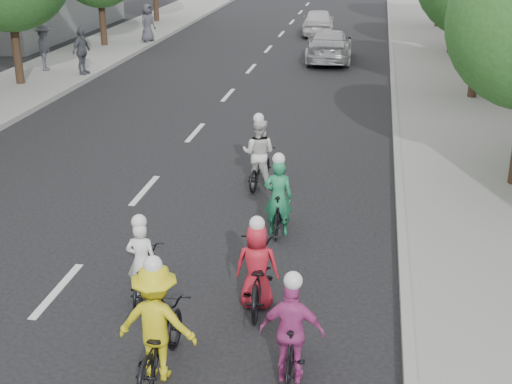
% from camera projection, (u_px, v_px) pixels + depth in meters
% --- Properties ---
extents(ground, '(120.00, 120.00, 0.00)m').
position_uv_depth(ground, '(57.00, 290.00, 12.57)').
color(ground, black).
rests_on(ground, ground).
extents(curb_left, '(0.18, 80.00, 0.18)m').
position_uv_depth(curb_left, '(10.00, 121.00, 22.67)').
color(curb_left, '#999993').
rests_on(curb_left, ground).
extents(sidewalk_right, '(4.00, 80.00, 0.15)m').
position_uv_depth(sidewalk_right, '(465.00, 143.00, 20.52)').
color(sidewalk_right, gray).
rests_on(sidewalk_right, ground).
extents(curb_right, '(0.18, 80.00, 0.18)m').
position_uv_depth(curb_right, '(396.00, 139.00, 20.81)').
color(curb_right, '#999993').
rests_on(curb_right, ground).
extents(cyclist_0, '(0.67, 1.62, 1.57)m').
position_uv_depth(cyclist_0, '(144.00, 270.00, 12.20)').
color(cyclist_0, black).
rests_on(cyclist_0, ground).
extents(cyclist_1, '(0.92, 1.49, 1.72)m').
position_uv_depth(cyclist_1, '(292.00, 340.00, 9.97)').
color(cyclist_1, black).
rests_on(cyclist_1, ground).
extents(cyclist_2, '(0.61, 1.49, 1.77)m').
position_uv_depth(cyclist_2, '(278.00, 205.00, 14.67)').
color(cyclist_2, black).
rests_on(cyclist_2, ground).
extents(cyclist_3, '(0.89, 1.70, 1.84)m').
position_uv_depth(cyclist_3, '(259.00, 160.00, 17.26)').
color(cyclist_3, black).
rests_on(cyclist_3, ground).
extents(cyclist_4, '(0.82, 2.00, 1.65)m').
position_uv_depth(cyclist_4, '(258.00, 273.00, 11.94)').
color(cyclist_4, black).
rests_on(cyclist_4, ground).
extents(cyclist_5, '(1.15, 1.91, 1.90)m').
position_uv_depth(cyclist_5, '(158.00, 331.00, 10.04)').
color(cyclist_5, black).
rests_on(cyclist_5, ground).
extents(follow_car_lead, '(2.19, 4.99, 1.43)m').
position_uv_depth(follow_car_lead, '(329.00, 46.00, 32.32)').
color(follow_car_lead, '#ADADB2').
rests_on(follow_car_lead, ground).
extents(follow_car_trail, '(1.94, 4.34, 1.45)m').
position_uv_depth(follow_car_trail, '(318.00, 22.00, 39.63)').
color(follow_car_trail, silver).
rests_on(follow_car_trail, ground).
extents(spectator_0, '(1.03, 1.39, 1.93)m').
position_uv_depth(spectator_0, '(45.00, 47.00, 29.58)').
color(spectator_0, '#4F4D5A').
rests_on(spectator_0, sidewalk_left).
extents(spectator_1, '(0.69, 1.16, 1.86)m').
position_uv_depth(spectator_1, '(82.00, 51.00, 28.85)').
color(spectator_1, '#555663').
rests_on(spectator_1, sidewalk_left).
extents(spectator_2, '(0.91, 1.10, 1.92)m').
position_uv_depth(spectator_2, '(148.00, 23.00, 36.41)').
color(spectator_2, '#494753').
rests_on(spectator_2, sidewalk_left).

